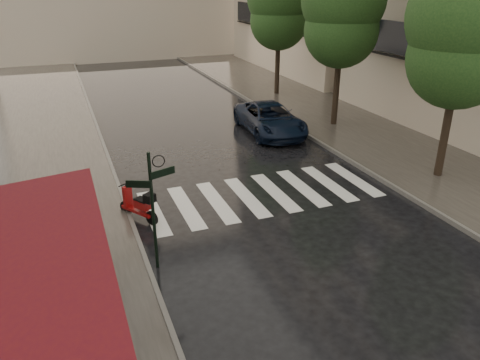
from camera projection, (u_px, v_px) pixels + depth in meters
ground at (245, 331)px, 9.72m from camera, size 120.00×120.00×0.00m
sidewalk_near at (27, 162)px, 18.46m from camera, size 6.00×60.00×0.12m
sidewalk_far at (346, 123)px, 23.35m from camera, size 5.50×60.00×0.12m
curb_near at (106, 152)px, 19.47m from camera, size 0.12×60.00×0.16m
curb_far at (296, 129)px, 22.42m from camera, size 0.12×60.00×0.16m
crosswalk at (261, 194)px, 15.83m from camera, size 7.85×3.20×0.01m
signpost at (153, 202)px, 11.16m from camera, size 1.17×0.29×3.10m
tree_near at (465, 26)px, 15.05m from camera, size 3.80×3.80×7.99m
tree_mid at (343, 6)px, 20.90m from camera, size 3.80×3.80×8.34m
tree_far at (279, 2)px, 27.00m from camera, size 3.80×3.80×8.16m
pedestrian_with_umbrella at (63, 297)px, 8.05m from camera, size 0.90×0.92×2.36m
scooter at (139, 205)px, 13.99m from camera, size 0.96×1.39×1.04m
parked_car at (270, 119)px, 21.83m from camera, size 2.56×5.06×1.37m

